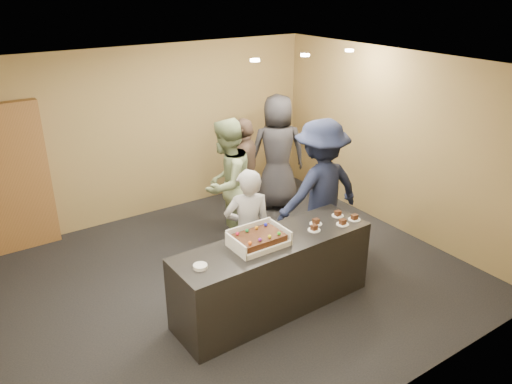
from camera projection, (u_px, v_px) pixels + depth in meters
room at (223, 185)px, 5.90m from camera, size 6.04×6.00×2.70m
serving_counter at (273, 274)px, 5.77m from camera, size 2.42×0.76×0.90m
storage_cabinet at (13, 179)px, 6.86m from camera, size 0.96×0.15×2.12m
cake_box at (258, 241)px, 5.49m from camera, size 0.61×0.42×0.18m
sheet_cake at (259, 238)px, 5.45m from camera, size 0.52×0.36×0.11m
plate_stack at (200, 266)px, 5.05m from camera, size 0.15×0.15×0.04m
slice_a at (314, 228)px, 5.81m from camera, size 0.15×0.15×0.07m
slice_b at (316, 222)px, 5.95m from camera, size 0.15×0.15×0.07m
slice_c at (343, 223)px, 5.94m from camera, size 0.15×0.15×0.07m
slice_d at (338, 214)px, 6.16m from camera, size 0.15×0.15×0.07m
slice_e at (354, 218)px, 6.06m from camera, size 0.15×0.15×0.07m
person_server_grey at (248, 231)px, 6.03m from camera, size 0.67×0.56×1.59m
person_sage_man at (227, 184)px, 7.02m from camera, size 1.14×1.06×1.88m
person_navy_man at (320, 191)px, 6.68m from camera, size 1.31×0.79×1.97m
person_brown_extra at (245, 174)px, 7.54m from camera, size 1.04×1.00×1.75m
person_dark_suit at (277, 152)px, 8.22m from camera, size 1.11×0.94×1.92m
ceiling_spotlights at (305, 55)px, 6.58m from camera, size 1.72×0.12×0.03m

